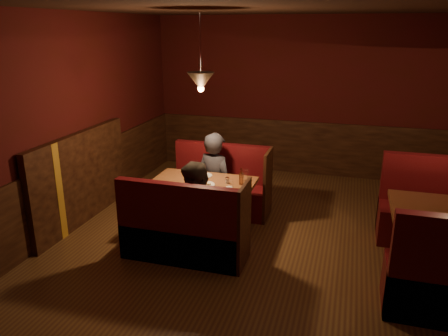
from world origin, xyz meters
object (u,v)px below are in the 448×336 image
(main_bench_far, at_px, (221,190))
(diner_b, at_px, (198,197))
(main_bench_near, at_px, (184,235))
(second_bench_far, at_px, (443,217))
(diner_a, at_px, (215,164))
(main_table, at_px, (204,194))

(main_bench_far, xyz_separation_m, diner_b, (0.13, -1.41, 0.44))
(main_bench_near, xyz_separation_m, second_bench_far, (3.05, 1.37, 0.03))
(diner_a, relative_size, diner_b, 1.05)
(diner_a, height_order, diner_b, diner_a)
(main_table, distance_m, second_bench_far, 3.12)
(main_bench_near, distance_m, diner_b, 0.48)
(diner_b, bearing_deg, main_table, 106.56)
(main_bench_near, bearing_deg, second_bench_far, 24.19)
(main_bench_far, bearing_deg, diner_b, -84.54)
(diner_a, bearing_deg, main_bench_near, 111.95)
(main_table, distance_m, diner_b, 0.68)
(main_table, distance_m, main_bench_far, 0.81)
(main_bench_far, relative_size, second_bench_far, 0.95)
(main_bench_far, distance_m, diner_b, 1.48)
(diner_b, bearing_deg, second_bench_far, 26.20)
(main_bench_far, relative_size, diner_b, 0.97)
(diner_a, bearing_deg, diner_b, 118.49)
(main_bench_near, distance_m, diner_a, 1.42)
(diner_a, distance_m, diner_b, 1.21)
(main_bench_near, relative_size, diner_a, 0.92)
(main_table, relative_size, diner_a, 0.84)
(diner_b, bearing_deg, main_bench_near, -130.76)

